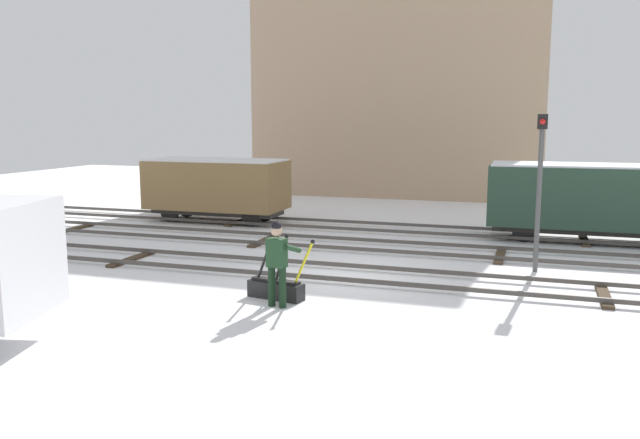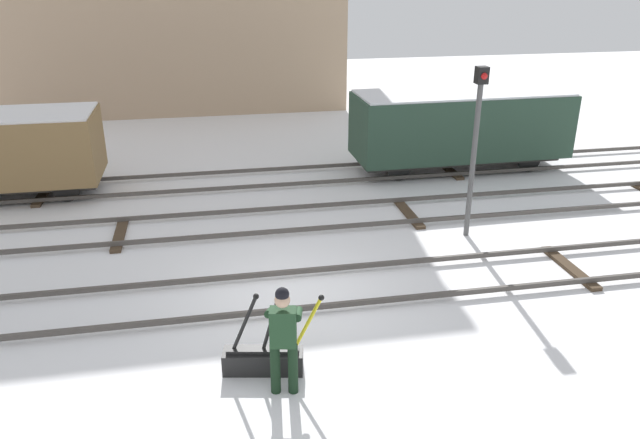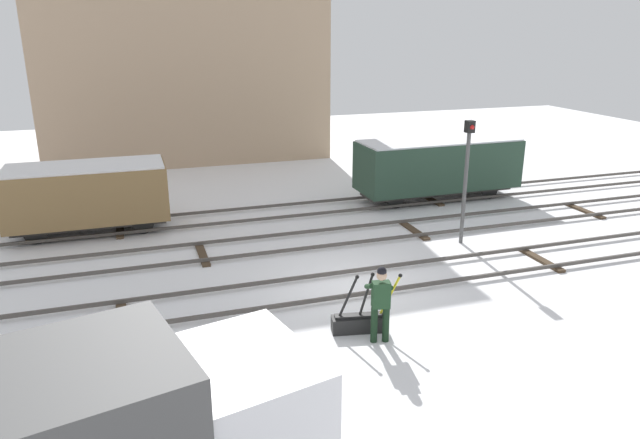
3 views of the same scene
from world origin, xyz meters
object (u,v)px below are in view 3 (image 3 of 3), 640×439
object	(u,v)px
rail_worker	(381,300)
switch_lever_frame	(360,321)
signal_post	(466,170)
freight_car_far_end	(438,165)
freight_car_mid_siding	(88,194)

from	to	relation	value
rail_worker	switch_lever_frame	bearing A→B (deg)	126.01
rail_worker	signal_post	world-z (taller)	signal_post
freight_car_far_end	rail_worker	bearing A→B (deg)	-125.80
rail_worker	freight_car_mid_siding	size ratio (longest dim) A/B	0.35
switch_lever_frame	freight_car_mid_siding	distance (m)	10.87
signal_post	rail_worker	bearing A→B (deg)	-135.60
switch_lever_frame	signal_post	xyz separation A→B (m)	(5.19, 4.31, 2.13)
rail_worker	freight_car_far_end	size ratio (longest dim) A/B	0.27
freight_car_mid_siding	freight_car_far_end	xyz separation A→B (m)	(12.88, 0.00, 0.05)
signal_post	freight_car_mid_siding	size ratio (longest dim) A/B	0.77
switch_lever_frame	freight_car_mid_siding	world-z (taller)	freight_car_mid_siding
switch_lever_frame	rail_worker	xyz separation A→B (m)	(0.25, -0.53, 0.75)
rail_worker	freight_car_mid_siding	world-z (taller)	freight_car_mid_siding
signal_post	switch_lever_frame	bearing A→B (deg)	-140.33
switch_lever_frame	rail_worker	bearing A→B (deg)	-53.99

